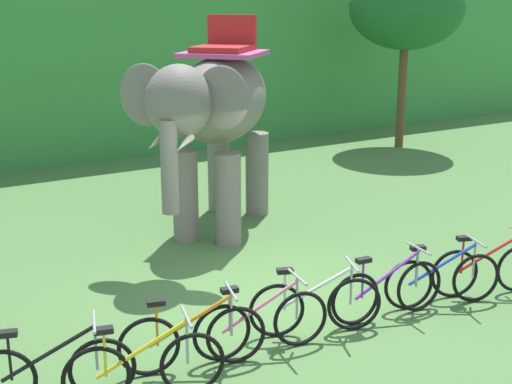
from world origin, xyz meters
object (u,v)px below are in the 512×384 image
at_px(elephant, 216,111).
at_px(bike_orange, 193,338).
at_px(bike_purple, 388,291).
at_px(bike_yellow, 145,368).
at_px(bike_red, 487,269).
at_px(bike_blue, 442,279).
at_px(bike_black, 52,372).
at_px(bike_pink, 262,323).
at_px(bike_white, 315,305).
at_px(tree_left, 407,8).

relative_size(elephant, bike_orange, 2.27).
bearing_deg(bike_purple, elephant, 94.41).
bearing_deg(bike_yellow, bike_red, 1.04).
bearing_deg(elephant, bike_blue, -74.24).
bearing_deg(bike_purple, bike_black, 177.89).
xyz_separation_m(bike_purple, bike_red, (1.70, -0.14, 0.00)).
relative_size(bike_pink, bike_red, 1.04).
bearing_deg(bike_red, bike_orange, 176.93).
relative_size(bike_black, bike_yellow, 0.99).
distance_m(elephant, bike_white, 4.55).
height_order(bike_orange, bike_white, same).
bearing_deg(elephant, bike_purple, -85.59).
relative_size(bike_white, bike_purple, 0.95).
height_order(bike_pink, bike_purple, same).
bearing_deg(bike_pink, bike_purple, -0.76).
bearing_deg(bike_pink, bike_white, 5.98).
bearing_deg(tree_left, elephant, -153.03).
relative_size(tree_left, bike_orange, 2.94).
distance_m(bike_yellow, bike_orange, 0.78).
height_order(bike_pink, bike_red, same).
bearing_deg(bike_blue, bike_black, 177.23).
bearing_deg(elephant, bike_red, -65.03).
xyz_separation_m(tree_left, bike_white, (-8.55, -8.07, -3.38)).
relative_size(elephant, bike_blue, 2.30).
bearing_deg(bike_white, bike_yellow, -171.76).
bearing_deg(bike_white, bike_purple, -6.00).
bearing_deg(bike_blue, bike_pink, 177.58).
bearing_deg(bike_blue, bike_purple, 174.04).
distance_m(bike_black, bike_blue, 5.24).
distance_m(tree_left, bike_blue, 11.11).
xyz_separation_m(elephant, bike_purple, (0.33, -4.22, -1.82)).
distance_m(bike_blue, bike_red, 0.81).
bearing_deg(bike_yellow, bike_blue, 1.87).
xyz_separation_m(bike_blue, bike_red, (0.81, -0.05, 0.00)).
distance_m(bike_purple, bike_blue, 0.90).
distance_m(bike_purple, bike_red, 1.71).
relative_size(tree_left, bike_red, 3.00).
bearing_deg(bike_pink, bike_orange, 175.12).
height_order(bike_black, bike_yellow, same).
height_order(tree_left, bike_orange, tree_left).
distance_m(bike_black, bike_pink, 2.44).
relative_size(bike_yellow, bike_red, 1.03).
height_order(bike_orange, bike_red, same).
bearing_deg(tree_left, bike_white, -136.65).
relative_size(tree_left, elephant, 1.30).
distance_m(elephant, bike_pink, 4.84).
bearing_deg(bike_purple, tree_left, 47.60).
relative_size(bike_black, bike_blue, 1.00).
xyz_separation_m(bike_yellow, bike_pink, (1.57, 0.26, 0.00)).
bearing_deg(bike_black, elephant, 45.26).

